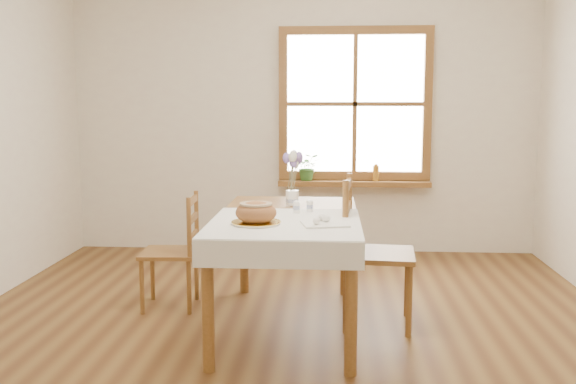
% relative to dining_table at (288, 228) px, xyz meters
% --- Properties ---
extents(ground, '(5.00, 5.00, 0.00)m').
position_rel_dining_table_xyz_m(ground, '(0.00, -0.30, -0.66)').
color(ground, brown).
rests_on(ground, ground).
extents(room_walls, '(4.60, 5.10, 2.65)m').
position_rel_dining_table_xyz_m(room_walls, '(0.00, -0.30, 1.04)').
color(room_walls, white).
rests_on(room_walls, ground).
extents(window, '(1.46, 0.08, 1.46)m').
position_rel_dining_table_xyz_m(window, '(0.50, 2.17, 0.79)').
color(window, brown).
rests_on(window, ground).
extents(window_sill, '(1.46, 0.20, 0.05)m').
position_rel_dining_table_xyz_m(window_sill, '(0.50, 2.10, 0.03)').
color(window_sill, brown).
rests_on(window_sill, ground).
extents(dining_table, '(0.90, 1.60, 0.75)m').
position_rel_dining_table_xyz_m(dining_table, '(0.00, 0.00, 0.00)').
color(dining_table, brown).
rests_on(dining_table, ground).
extents(table_linen, '(0.91, 0.99, 0.01)m').
position_rel_dining_table_xyz_m(table_linen, '(0.00, -0.30, 0.09)').
color(table_linen, white).
rests_on(table_linen, dining_table).
extents(chair_left, '(0.42, 0.41, 0.83)m').
position_rel_dining_table_xyz_m(chair_left, '(-0.88, 0.35, -0.25)').
color(chair_left, brown).
rests_on(chair_left, ground).
extents(chair_right, '(0.52, 0.50, 0.99)m').
position_rel_dining_table_xyz_m(chair_right, '(0.59, 0.07, -0.17)').
color(chair_right, brown).
rests_on(chair_right, ground).
extents(bread_plate, '(0.35, 0.35, 0.02)m').
position_rel_dining_table_xyz_m(bread_plate, '(-0.16, -0.38, 0.10)').
color(bread_plate, white).
rests_on(bread_plate, table_linen).
extents(bread_loaf, '(0.24, 0.24, 0.13)m').
position_rel_dining_table_xyz_m(bread_loaf, '(-0.16, -0.38, 0.18)').
color(bread_loaf, '#AA6C3C').
rests_on(bread_loaf, bread_plate).
extents(egg_napkin, '(0.30, 0.27, 0.01)m').
position_rel_dining_table_xyz_m(egg_napkin, '(0.24, -0.37, 0.10)').
color(egg_napkin, white).
rests_on(egg_napkin, table_linen).
extents(eggs, '(0.23, 0.22, 0.04)m').
position_rel_dining_table_xyz_m(eggs, '(0.24, -0.37, 0.13)').
color(eggs, white).
rests_on(eggs, egg_napkin).
extents(salt_shaker, '(0.05, 0.05, 0.08)m').
position_rel_dining_table_xyz_m(salt_shaker, '(0.05, 0.02, 0.14)').
color(salt_shaker, white).
rests_on(salt_shaker, table_linen).
extents(pepper_shaker, '(0.05, 0.05, 0.08)m').
position_rel_dining_table_xyz_m(pepper_shaker, '(0.14, 0.07, 0.14)').
color(pepper_shaker, white).
rests_on(pepper_shaker, table_linen).
extents(flower_vase, '(0.11, 0.11, 0.10)m').
position_rel_dining_table_xyz_m(flower_vase, '(0.01, 0.36, 0.14)').
color(flower_vase, white).
rests_on(flower_vase, dining_table).
extents(lavender_bouquet, '(0.16, 0.16, 0.30)m').
position_rel_dining_table_xyz_m(lavender_bouquet, '(0.01, 0.36, 0.34)').
color(lavender_bouquet, '#765DA5').
rests_on(lavender_bouquet, flower_vase).
extents(potted_plant, '(0.24, 0.27, 0.20)m').
position_rel_dining_table_xyz_m(potted_plant, '(0.05, 2.10, 0.15)').
color(potted_plant, '#366829').
rests_on(potted_plant, window_sill).
extents(amber_bottle, '(0.07, 0.07, 0.17)m').
position_rel_dining_table_xyz_m(amber_bottle, '(0.71, 2.10, 0.13)').
color(amber_bottle, '#AF7120').
rests_on(amber_bottle, window_sill).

